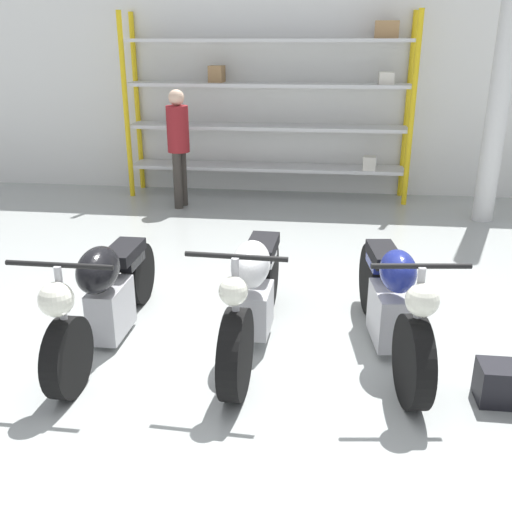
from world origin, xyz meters
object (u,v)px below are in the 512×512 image
object	(u,v)px
motorcycle_black	(106,294)
motorcycle_white	(253,293)
motorcycle_blue	(391,303)
person_browsing	(178,139)
toolbox	(510,384)
shelving_rack	(273,103)

from	to	relation	value
motorcycle_black	motorcycle_white	size ratio (longest dim) A/B	1.00
motorcycle_white	motorcycle_blue	xyz separation A→B (m)	(1.09, 0.02, -0.03)
person_browsing	motorcycle_black	bearing A→B (deg)	105.54
motorcycle_white	toolbox	world-z (taller)	motorcycle_white
motorcycle_white	motorcycle_blue	bearing A→B (deg)	93.49
motorcycle_blue	toolbox	bearing A→B (deg)	45.24
shelving_rack	motorcycle_white	xyz separation A→B (m)	(0.30, -4.86, -1.00)
motorcycle_white	person_browsing	xyz separation A→B (m)	(-1.61, 4.04, 0.55)
shelving_rack	motorcycle_blue	bearing A→B (deg)	-73.94
person_browsing	toolbox	size ratio (longest dim) A/B	3.90
motorcycle_blue	motorcycle_black	bearing A→B (deg)	-93.84
motorcycle_black	person_browsing	distance (m)	4.20
motorcycle_white	shelving_rack	bearing A→B (deg)	-174.02
toolbox	motorcycle_blue	bearing A→B (deg)	142.19
person_browsing	toolbox	bearing A→B (deg)	136.67
motorcycle_white	motorcycle_blue	world-z (taller)	motorcycle_white
shelving_rack	motorcycle_blue	world-z (taller)	shelving_rack
shelving_rack	motorcycle_black	size ratio (longest dim) A/B	2.07
shelving_rack	person_browsing	distance (m)	1.61
person_browsing	shelving_rack	bearing A→B (deg)	-138.14
shelving_rack	motorcycle_blue	distance (m)	5.14
shelving_rack	motorcycle_white	distance (m)	4.97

